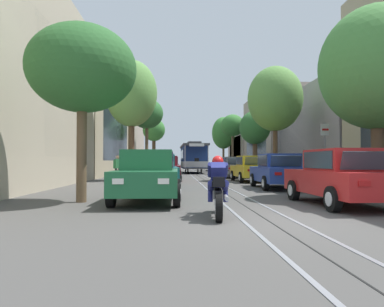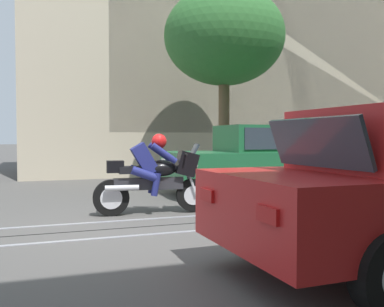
{
  "view_description": "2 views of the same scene",
  "coord_description": "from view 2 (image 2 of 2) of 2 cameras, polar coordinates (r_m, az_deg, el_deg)",
  "views": [
    {
      "loc": [
        -1.94,
        -7.26,
        1.24
      ],
      "look_at": [
        -0.79,
        17.03,
        1.78
      ],
      "focal_mm": 33.0,
      "sensor_mm": 36.0,
      "label": 1
    },
    {
      "loc": [
        6.04,
        -1.16,
        1.31
      ],
      "look_at": [
        -2.08,
        1.72,
        0.98
      ],
      "focal_mm": 39.79,
      "sensor_mm": 36.0,
      "label": 2
    }
  ],
  "objects": [
    {
      "name": "parked_car_green_near_left",
      "position": [
        10.06,
        9.23,
        -0.74
      ],
      "size": [
        2.02,
        4.37,
        1.58
      ],
      "color": "#1E6038",
      "rests_on": "ground"
    },
    {
      "name": "motorcycle_with_rider",
      "position": [
        7.27,
        -5.34,
        -3.02
      ],
      "size": [
        0.6,
        1.99,
        1.37
      ],
      "color": "black",
      "rests_on": "ground"
    },
    {
      "name": "street_tree_kerb_left_near",
      "position": [
        12.15,
        4.34,
        15.24
      ],
      "size": [
        3.3,
        3.32,
        5.41
      ],
      "color": "brown",
      "rests_on": "ground"
    }
  ]
}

